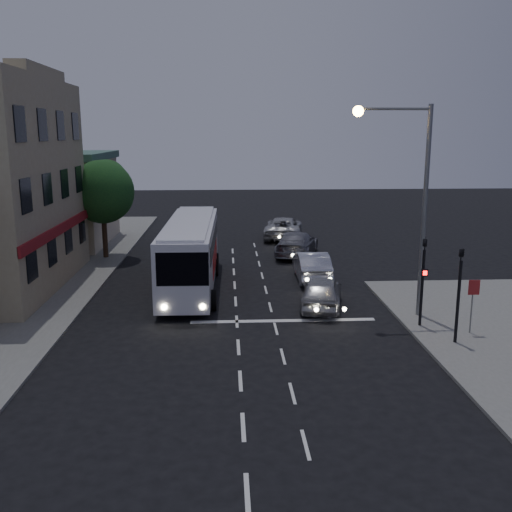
{
  "coord_description": "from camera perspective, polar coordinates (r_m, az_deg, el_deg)",
  "views": [
    {
      "loc": [
        -0.4,
        -21.4,
        7.97
      ],
      "look_at": [
        0.99,
        5.16,
        2.2
      ],
      "focal_mm": 40.0,
      "sensor_mm": 36.0,
      "label": 1
    }
  ],
  "objects": [
    {
      "name": "ground",
      "position": [
        22.84,
        -1.83,
        -8.19
      ],
      "size": [
        120.0,
        120.0,
        0.0
      ],
      "primitive_type": "plane",
      "color": "black"
    },
    {
      "name": "road_markings",
      "position": [
        26.01,
        0.86,
        -5.59
      ],
      "size": [
        8.0,
        30.55,
        0.01
      ],
      "color": "silver",
      "rests_on": "ground"
    },
    {
      "name": "tour_bus",
      "position": [
        29.8,
        -6.54,
        0.45
      ],
      "size": [
        2.76,
        11.63,
        3.56
      ],
      "rotation": [
        0.0,
        0.0,
        -0.02
      ],
      "color": "white",
      "rests_on": "ground"
    },
    {
      "name": "car_suv",
      "position": [
        26.57,
        6.57,
        -3.59
      ],
      "size": [
        2.67,
        4.71,
        1.51
      ],
      "primitive_type": "imported",
      "rotation": [
        0.0,
        0.0,
        2.93
      ],
      "color": "#A9A9AB",
      "rests_on": "ground"
    },
    {
      "name": "car_sedan_a",
      "position": [
        31.55,
        5.59,
        -0.97
      ],
      "size": [
        1.74,
        4.82,
        1.58
      ],
      "primitive_type": "imported",
      "rotation": [
        0.0,
        0.0,
        3.13
      ],
      "color": "silver",
      "rests_on": "ground"
    },
    {
      "name": "car_sedan_b",
      "position": [
        37.72,
        4.09,
        1.25
      ],
      "size": [
        3.75,
        5.91,
        1.6
      ],
      "primitive_type": "imported",
      "rotation": [
        0.0,
        0.0,
        2.84
      ],
      "color": "slate",
      "rests_on": "ground"
    },
    {
      "name": "car_sedan_c",
      "position": [
        43.85,
        2.76,
        2.83
      ],
      "size": [
        3.55,
        6.19,
        1.63
      ],
      "primitive_type": "imported",
      "rotation": [
        0.0,
        0.0,
        2.99
      ],
      "color": "#BABABA",
      "rests_on": "ground"
    },
    {
      "name": "traffic_signal_main",
      "position": [
        24.22,
        16.38,
        -1.51
      ],
      "size": [
        0.25,
        0.35,
        4.1
      ],
      "color": "black",
      "rests_on": "sidewalk_near"
    },
    {
      "name": "traffic_signal_side",
      "position": [
        22.68,
        19.68,
        -2.65
      ],
      "size": [
        0.18,
        0.15,
        4.1
      ],
      "color": "black",
      "rests_on": "sidewalk_near"
    },
    {
      "name": "regulatory_sign",
      "position": [
        24.13,
        20.87,
        -3.9
      ],
      "size": [
        0.45,
        0.12,
        2.2
      ],
      "color": "slate",
      "rests_on": "sidewalk_near"
    },
    {
      "name": "streetlight",
      "position": [
        24.94,
        15.21,
        6.67
      ],
      "size": [
        3.32,
        0.44,
        9.0
      ],
      "color": "slate",
      "rests_on": "sidewalk_near"
    },
    {
      "name": "low_building_north",
      "position": [
        43.66,
        -20.54,
        5.45
      ],
      "size": [
        9.4,
        9.4,
        6.5
      ],
      "color": "#BCAC98",
      "rests_on": "sidewalk_far"
    },
    {
      "name": "street_tree",
      "position": [
        37.41,
        -15.13,
        6.5
      ],
      "size": [
        4.0,
        4.0,
        6.2
      ],
      "color": "black",
      "rests_on": "sidewalk_far"
    }
  ]
}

